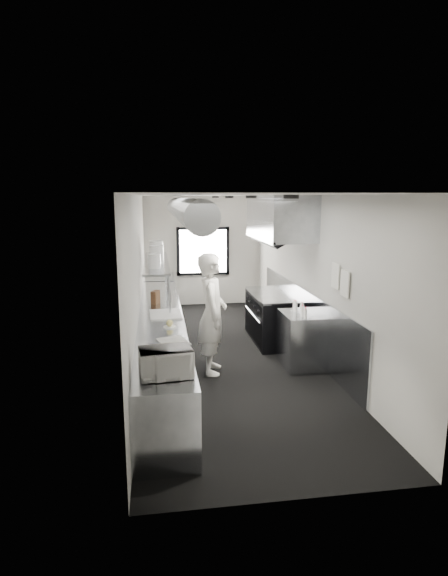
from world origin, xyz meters
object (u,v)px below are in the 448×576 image
object	(u,v)px
deli_tub_a	(152,359)
plate_stack_b	(157,255)
pass_shelf	(157,263)
deli_tub_b	(146,356)
far_work_table	(159,295)
small_plate	(170,327)
line_cook	(212,314)
cutting_board	(166,314)
squeeze_bottle_c	(302,308)
plate_stack_d	(156,249)
squeeze_bottle_d	(296,306)
plate_stack_a	(154,261)
squeeze_bottle_b	(302,311)
squeeze_bottle_e	(294,305)
microwave	(166,362)
bottle_station	(302,340)
plate_stack_c	(156,251)
knife_block	(155,297)
exhaust_hood	(279,218)
squeeze_bottle_a	(305,313)
prep_counter	(162,343)

from	to	relation	value
deli_tub_a	plate_stack_b	bearing A→B (deg)	88.60
pass_shelf	deli_tub_b	xyz separation A→B (m)	(-0.16, -3.49, -0.59)
far_work_table	small_plate	distance (m)	4.41
line_cook	cutting_board	size ratio (longest dim) A/B	2.90
plate_stack_b	squeeze_bottle_c	bearing A→B (deg)	-31.29
deli_tub_b	plate_stack_d	size ratio (longest dim) A/B	0.36
deli_tub_b	squeeze_bottle_d	xyz separation A→B (m)	(2.41, 1.92, 0.05)
deli_tub_b	deli_tub_a	bearing A→B (deg)	-62.04
small_plate	plate_stack_a	size ratio (longest dim) A/B	0.77
squeeze_bottle_c	squeeze_bottle_b	bearing A→B (deg)	-105.65
cutting_board	squeeze_bottle_e	world-z (taller)	squeeze_bottle_e
microwave	plate_stack_b	size ratio (longest dim) A/B	1.53
cutting_board	plate_stack_d	distance (m)	2.18
bottle_station	microwave	distance (m)	3.31
deli_tub_b	plate_stack_c	distance (m)	3.75
small_plate	deli_tub_b	bearing A→B (deg)	-103.80
squeeze_bottle_e	deli_tub_b	bearing A→B (deg)	-140.00
deli_tub_a	pass_shelf	bearing A→B (deg)	88.73
knife_block	plate_stack_a	world-z (taller)	plate_stack_a
exhaust_hood	squeeze_bottle_b	world-z (taller)	exhaust_hood
cutting_board	deli_tub_b	bearing A→B (deg)	-97.69
squeeze_bottle_c	small_plate	bearing A→B (deg)	-166.92
pass_shelf	plate_stack_c	bearing A→B (deg)	89.41
exhaust_hood	squeeze_bottle_a	size ratio (longest dim) A/B	13.80
exhaust_hood	plate_stack_a	bearing A→B (deg)	-167.13
exhaust_hood	deli_tub_a	bearing A→B (deg)	-125.40
deli_tub_a	knife_block	world-z (taller)	knife_block
line_cook	squeeze_bottle_e	world-z (taller)	line_cook
exhaust_hood	line_cook	size ratio (longest dim) A/B	1.14
bottle_station	cutting_board	size ratio (longest dim) A/B	1.36
deli_tub_b	cutting_board	bearing A→B (deg)	82.31
squeeze_bottle_d	plate_stack_d	bearing A→B (deg)	136.74
plate_stack_c	far_work_table	bearing A→B (deg)	88.89
far_work_table	cutting_board	size ratio (longest dim) A/B	1.81
prep_counter	squeeze_bottle_c	world-z (taller)	squeeze_bottle_c
pass_shelf	far_work_table	bearing A→B (deg)	88.93
pass_shelf	plate_stack_a	distance (m)	0.85
microwave	squeeze_bottle_a	distance (m)	3.02
microwave	squeeze_bottle_a	world-z (taller)	microwave
microwave	deli_tub_a	size ratio (longest dim) A/B	3.80
knife_block	plate_stack_b	xyz separation A→B (m)	(0.04, 0.34, 0.72)
exhaust_hood	plate_stack_c	distance (m)	2.42
pass_shelf	bottle_station	distance (m)	3.09
prep_counter	squeeze_bottle_a	size ratio (longest dim) A/B	37.64
pass_shelf	microwave	size ratio (longest dim) A/B	5.93
bottle_station	plate_stack_a	world-z (taller)	plate_stack_a
line_cook	squeeze_bottle_a	xyz separation A→B (m)	(1.44, -0.26, 0.02)
plate_stack_d	squeeze_bottle_c	xyz separation A→B (m)	(2.32, -2.24, -0.76)
cutting_board	plate_stack_c	size ratio (longest dim) A/B	1.77
exhaust_hood	far_work_table	xyz separation A→B (m)	(-2.25, 2.50, -1.94)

